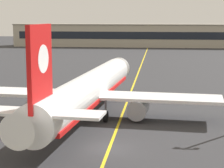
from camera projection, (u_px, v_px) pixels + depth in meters
The scene contains 5 objects.
ground_plane at pixel (109, 148), 39.21m from camera, with size 400.00×400.00×0.00m, color #2D2D30.
taxiway_centreline at pixel (131, 91), 68.62m from camera, with size 0.30×180.00×0.01m, color yellow.
airliner_foreground at pixel (88, 90), 50.65m from camera, with size 32.29×41.52×11.65m.
safety_cone_by_nose_gear at pixel (114, 91), 67.67m from camera, with size 0.44×0.44×0.55m.
terminal_building at pixel (173, 35), 163.28m from camera, with size 126.01×12.40×8.86m.
Camera 1 is at (4.55, -37.42, 12.41)m, focal length 66.92 mm.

